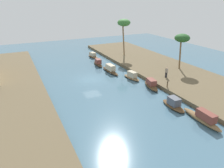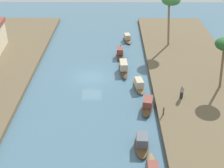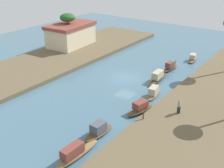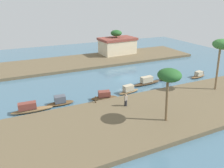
# 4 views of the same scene
# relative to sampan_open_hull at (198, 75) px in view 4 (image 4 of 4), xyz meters

# --- Properties ---
(river_water) EXTENTS (68.55, 68.55, 0.00)m
(river_water) POSITION_rel_sampan_open_hull_xyz_m (-11.85, 4.81, -0.40)
(river_water) COLOR #476B7F
(river_water) RESTS_ON ground
(riverbank_left) EXTENTS (43.19, 11.02, 0.53)m
(riverbank_left) POSITION_rel_sampan_open_hull_xyz_m (-11.85, -7.87, -0.13)
(riverbank_left) COLOR brown
(riverbank_left) RESTS_ON ground
(riverbank_right) EXTENTS (43.19, 11.02, 0.53)m
(riverbank_right) POSITION_rel_sampan_open_hull_xyz_m (-11.85, 17.49, -0.13)
(riverbank_right) COLOR brown
(riverbank_right) RESTS_ON ground
(sampan_open_hull) EXTENTS (3.58, 1.56, 1.10)m
(sampan_open_hull) POSITION_rel_sampan_open_hull_xyz_m (0.00, 0.00, 0.00)
(sampan_open_hull) COLOR brown
(sampan_open_hull) RESTS_ON river_water
(sampan_upstream_small) EXTENTS (3.55, 1.49, 1.22)m
(sampan_upstream_small) POSITION_rel_sampan_open_hull_xyz_m (-14.46, -0.84, 0.07)
(sampan_upstream_small) COLOR brown
(sampan_upstream_small) RESTS_ON river_water
(sampan_downstream_large) EXTENTS (3.76, 1.13, 1.25)m
(sampan_downstream_large) POSITION_rel_sampan_open_hull_xyz_m (-5.70, 1.19, 0.05)
(sampan_downstream_large) COLOR #47331E
(sampan_downstream_large) RESTS_ON river_water
(sampan_near_left_bank) EXTENTS (3.55, 1.36, 1.24)m
(sampan_near_left_bank) POSITION_rel_sampan_open_hull_xyz_m (-24.36, -0.44, 0.05)
(sampan_near_left_bank) COLOR brown
(sampan_near_left_bank) RESTS_ON river_water
(sampan_foreground) EXTENTS (4.95, 1.09, 1.33)m
(sampan_foreground) POSITION_rel_sampan_open_hull_xyz_m (-28.06, -0.99, 0.11)
(sampan_foreground) COLOR brown
(sampan_foreground) RESTS_ON river_water
(sampan_midstream) EXTENTS (3.76, 1.75, 1.27)m
(sampan_midstream) POSITION_rel_sampan_open_hull_xyz_m (-18.60, -1.48, 0.09)
(sampan_midstream) COLOR brown
(sampan_midstream) RESTS_ON river_water
(sampan_with_red_awning) EXTENTS (5.08, 1.22, 1.37)m
(sampan_with_red_awning) POSITION_rel_sampan_open_hull_xyz_m (-10.22, 0.82, 0.12)
(sampan_with_red_awning) COLOR #47331E
(sampan_with_red_awning) RESTS_ON river_water
(person_on_near_bank) EXTENTS (0.42, 0.38, 1.57)m
(person_on_near_bank) POSITION_rel_sampan_open_hull_xyz_m (-17.24, -5.16, 0.81)
(person_on_near_bank) COLOR #232328
(person_on_near_bank) RESTS_ON riverbank_left
(mooring_post) EXTENTS (0.14, 0.14, 0.87)m
(mooring_post) POSITION_rel_sampan_open_hull_xyz_m (-20.33, -2.83, 0.57)
(mooring_post) COLOR #4C3823
(mooring_post) RESTS_ON riverbank_left
(palm_tree_left_near) EXTENTS (2.43, 2.43, 5.83)m
(palm_tree_left_near) POSITION_rel_sampan_open_hull_xyz_m (-14.84, -9.80, 5.18)
(palm_tree_left_near) COLOR brown
(palm_tree_left_near) RESTS_ON riverbank_left
(palm_tree_left_far) EXTENTS (2.60, 2.60, 7.31)m
(palm_tree_left_far) POSITION_rel_sampan_open_hull_xyz_m (-2.77, -5.74, 6.54)
(palm_tree_left_far) COLOR #7F6647
(palm_tree_left_far) RESTS_ON riverbank_left
(palm_tree_right_tall) EXTENTS (2.68, 2.68, 5.60)m
(palm_tree_right_tall) POSITION_rel_sampan_open_hull_xyz_m (-6.26, 20.60, 4.92)
(palm_tree_right_tall) COLOR #7F6647
(palm_tree_right_tall) RESTS_ON riverbank_right
(riverside_building) EXTENTS (8.96, 5.91, 3.82)m
(riverside_building) POSITION_rel_sampan_open_hull_xyz_m (-6.15, 20.15, 2.07)
(riverside_building) COLOR beige
(riverside_building) RESTS_ON riverbank_right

